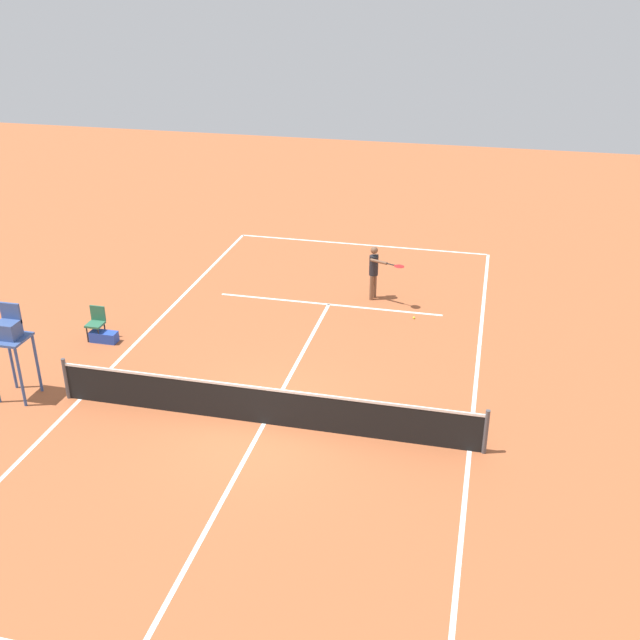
{
  "coord_description": "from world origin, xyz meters",
  "views": [
    {
      "loc": [
        -4.59,
        13.88,
        9.61
      ],
      "look_at": [
        -0.37,
        -4.02,
        0.8
      ],
      "focal_mm": 42.31,
      "sensor_mm": 36.0,
      "label": 1
    }
  ],
  "objects_px": {
    "player_serving": "(375,268)",
    "equipment_bag": "(104,337)",
    "umpire_chair": "(10,337)",
    "tennis_ball": "(414,318)",
    "courtside_chair_mid": "(96,322)"
  },
  "relations": [
    {
      "from": "player_serving",
      "to": "equipment_bag",
      "type": "height_order",
      "value": "player_serving"
    },
    {
      "from": "umpire_chair",
      "to": "equipment_bag",
      "type": "xyz_separation_m",
      "value": [
        -0.57,
        -3.12,
        -1.46
      ]
    },
    {
      "from": "player_serving",
      "to": "tennis_ball",
      "type": "xyz_separation_m",
      "value": [
        -1.39,
        1.16,
        -0.99
      ]
    },
    {
      "from": "umpire_chair",
      "to": "courtside_chair_mid",
      "type": "bearing_deg",
      "value": -95.69
    },
    {
      "from": "courtside_chair_mid",
      "to": "equipment_bag",
      "type": "xyz_separation_m",
      "value": [
        -0.25,
        0.12,
        -0.38
      ]
    },
    {
      "from": "courtside_chair_mid",
      "to": "equipment_bag",
      "type": "bearing_deg",
      "value": 153.56
    },
    {
      "from": "equipment_bag",
      "to": "courtside_chair_mid",
      "type": "bearing_deg",
      "value": -26.44
    },
    {
      "from": "umpire_chair",
      "to": "equipment_bag",
      "type": "bearing_deg",
      "value": -100.42
    },
    {
      "from": "tennis_ball",
      "to": "umpire_chair",
      "type": "distance_m",
      "value": 11.09
    },
    {
      "from": "tennis_ball",
      "to": "player_serving",
      "type": "bearing_deg",
      "value": -39.77
    },
    {
      "from": "tennis_ball",
      "to": "equipment_bag",
      "type": "bearing_deg",
      "value": 22.77
    },
    {
      "from": "player_serving",
      "to": "umpire_chair",
      "type": "relative_size",
      "value": 0.72
    },
    {
      "from": "umpire_chair",
      "to": "tennis_ball",
      "type": "bearing_deg",
      "value": -143.25
    },
    {
      "from": "umpire_chair",
      "to": "courtside_chair_mid",
      "type": "xyz_separation_m",
      "value": [
        -0.32,
        -3.24,
        -1.07
      ]
    },
    {
      "from": "tennis_ball",
      "to": "courtside_chair_mid",
      "type": "relative_size",
      "value": 0.07
    }
  ]
}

